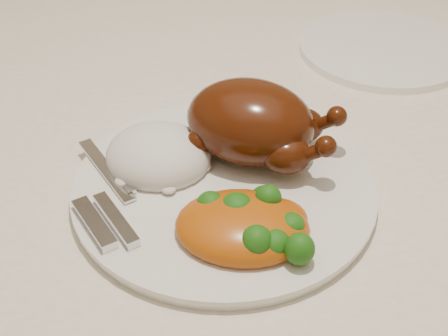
{
  "coord_description": "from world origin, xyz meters",
  "views": [
    {
      "loc": [
        0.01,
        -0.62,
        1.2
      ],
      "look_at": [
        0.01,
        -0.13,
        0.8
      ],
      "focal_mm": 50.0,
      "sensor_mm": 36.0,
      "label": 1
    }
  ],
  "objects_px": {
    "roast_chicken": "(254,123)",
    "side_plate": "(383,48)",
    "dinner_plate": "(224,188)",
    "dining_table": "(211,189)"
  },
  "relations": [
    {
      "from": "dinner_plate",
      "to": "roast_chicken",
      "type": "height_order",
      "value": "roast_chicken"
    },
    {
      "from": "dining_table",
      "to": "side_plate",
      "type": "distance_m",
      "value": 0.32
    },
    {
      "from": "side_plate",
      "to": "roast_chicken",
      "type": "xyz_separation_m",
      "value": [
        -0.2,
        -0.26,
        0.05
      ]
    },
    {
      "from": "dining_table",
      "to": "dinner_plate",
      "type": "relative_size",
      "value": 5.17
    },
    {
      "from": "roast_chicken",
      "to": "side_plate",
      "type": "bearing_deg",
      "value": 72.05
    },
    {
      "from": "dining_table",
      "to": "side_plate",
      "type": "height_order",
      "value": "side_plate"
    },
    {
      "from": "dining_table",
      "to": "dinner_plate",
      "type": "xyz_separation_m",
      "value": [
        0.01,
        -0.13,
        0.11
      ]
    },
    {
      "from": "dinner_plate",
      "to": "roast_chicken",
      "type": "bearing_deg",
      "value": 56.2
    },
    {
      "from": "dining_table",
      "to": "roast_chicken",
      "type": "distance_m",
      "value": 0.18
    },
    {
      "from": "dining_table",
      "to": "dinner_plate",
      "type": "distance_m",
      "value": 0.17
    }
  ]
}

